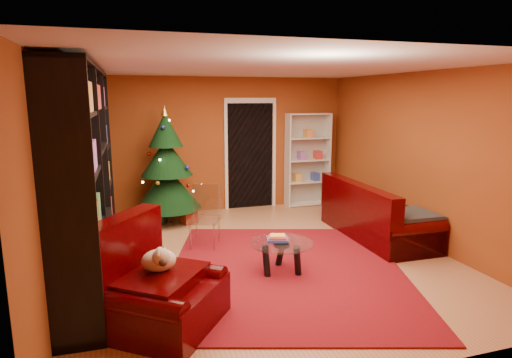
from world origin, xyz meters
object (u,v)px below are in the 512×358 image
object	(u,v)px
christmas_tree	(167,166)
sofa	(378,209)
rug	(287,271)
media_unit	(84,177)
coffee_table	(281,257)
gift_box_teal	(156,215)
white_bookshelf	(308,160)
acrylic_chair	(205,220)
gift_box_red	(189,217)
armchair	(161,284)
dog	(159,260)

from	to	relation	value
christmas_tree	sofa	size ratio (longest dim) A/B	0.98
rug	christmas_tree	xyz separation A→B (m)	(-1.23, 2.71, 1.01)
media_unit	rug	bearing A→B (deg)	-11.92
sofa	coffee_table	size ratio (longest dim) A/B	2.61
media_unit	sofa	size ratio (longest dim) A/B	1.57
gift_box_teal	media_unit	bearing A→B (deg)	-113.33
rug	media_unit	distance (m)	2.77
rug	coffee_table	size ratio (longest dim) A/B	4.25
rug	white_bookshelf	xyz separation A→B (m)	(1.66, 3.13, 0.94)
coffee_table	acrylic_chair	xyz separation A→B (m)	(-0.76, 1.24, 0.21)
media_unit	acrylic_chair	world-z (taller)	media_unit
gift_box_red	coffee_table	xyz separation A→B (m)	(0.82, -2.54, 0.09)
media_unit	armchair	size ratio (longest dim) A/B	2.99
armchair	sofa	world-z (taller)	sofa
rug	acrylic_chair	distance (m)	1.54
christmas_tree	acrylic_chair	distance (m)	1.65
rug	armchair	world-z (taller)	armchair
gift_box_red	acrylic_chair	xyz separation A→B (m)	(0.06, -1.30, 0.30)
white_bookshelf	christmas_tree	bearing A→B (deg)	-171.41
christmas_tree	armchair	bearing A→B (deg)	-96.70
dog	christmas_tree	bearing A→B (deg)	29.80
white_bookshelf	dog	size ratio (longest dim) A/B	4.87
dog	armchair	bearing A→B (deg)	-135.00
gift_box_teal	white_bookshelf	bearing A→B (deg)	7.00
acrylic_chair	rug	bearing A→B (deg)	-31.64
rug	coffee_table	xyz separation A→B (m)	(-0.08, -0.03, 0.20)
sofa	white_bookshelf	bearing A→B (deg)	6.82
media_unit	dog	distance (m)	1.66
sofa	acrylic_chair	size ratio (longest dim) A/B	2.53
rug	dog	world-z (taller)	dog
gift_box_teal	armchair	world-z (taller)	armchair
media_unit	sofa	bearing A→B (deg)	5.34
rug	white_bookshelf	world-z (taller)	white_bookshelf
media_unit	christmas_tree	distance (m)	2.47
gift_box_teal	sofa	bearing A→B (deg)	-29.09
rug	armchair	bearing A→B (deg)	-152.01
white_bookshelf	coffee_table	xyz separation A→B (m)	(-1.74, -3.15, -0.73)
media_unit	gift_box_red	world-z (taller)	media_unit
rug	acrylic_chair	world-z (taller)	acrylic_chair
rug	media_unit	xyz separation A→B (m)	(-2.40, 0.54, 1.27)
dog	coffee_table	bearing A→B (deg)	-26.86
media_unit	gift_box_red	size ratio (longest dim) A/B	13.89
rug	coffee_table	world-z (taller)	coffee_table
media_unit	acrylic_chair	distance (m)	1.90
gift_box_red	dog	world-z (taller)	dog
gift_box_red	coffee_table	distance (m)	2.67
sofa	gift_box_teal	bearing A→B (deg)	61.59
rug	dog	xyz separation A→B (m)	(-1.66, -0.81, 0.64)
media_unit	christmas_tree	world-z (taller)	media_unit
coffee_table	acrylic_chair	distance (m)	1.47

